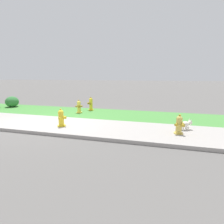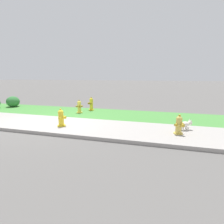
{
  "view_description": "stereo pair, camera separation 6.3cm",
  "coord_description": "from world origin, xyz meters",
  "px_view_note": "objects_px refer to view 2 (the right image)",
  "views": [
    {
      "loc": [
        4.49,
        -6.18,
        2.0
      ],
      "look_at": [
        2.55,
        1.12,
        0.4
      ],
      "focal_mm": 28.0,
      "sensor_mm": 36.0,
      "label": 1
    },
    {
      "loc": [
        4.55,
        -6.16,
        2.0
      ],
      "look_at": [
        2.55,
        1.12,
        0.4
      ],
      "focal_mm": 28.0,
      "sensor_mm": 36.0,
      "label": 2
    }
  ],
  "objects_px": {
    "fire_hydrant_mid_block": "(61,118)",
    "fire_hydrant_across_street": "(179,125)",
    "fire_hydrant_far_end": "(79,107)",
    "fire_hydrant_at_driveway": "(91,104)",
    "small_white_dog": "(186,124)",
    "shrub_bush_mid_verge": "(13,102)"
  },
  "relations": [
    {
      "from": "fire_hydrant_across_street",
      "to": "shrub_bush_mid_verge",
      "type": "height_order",
      "value": "fire_hydrant_across_street"
    },
    {
      "from": "fire_hydrant_mid_block",
      "to": "fire_hydrant_far_end",
      "type": "distance_m",
      "value": 2.52
    },
    {
      "from": "fire_hydrant_at_driveway",
      "to": "fire_hydrant_across_street",
      "type": "relative_size",
      "value": 1.12
    },
    {
      "from": "fire_hydrant_across_street",
      "to": "shrub_bush_mid_verge",
      "type": "xyz_separation_m",
      "value": [
        -9.76,
        2.87,
        0.01
      ]
    },
    {
      "from": "fire_hydrant_at_driveway",
      "to": "small_white_dog",
      "type": "bearing_deg",
      "value": -126.72
    },
    {
      "from": "fire_hydrant_far_end",
      "to": "fire_hydrant_across_street",
      "type": "distance_m",
      "value": 5.32
    },
    {
      "from": "fire_hydrant_at_driveway",
      "to": "fire_hydrant_across_street",
      "type": "distance_m",
      "value": 5.45
    },
    {
      "from": "fire_hydrant_far_end",
      "to": "shrub_bush_mid_verge",
      "type": "bearing_deg",
      "value": -38.62
    },
    {
      "from": "fire_hydrant_at_driveway",
      "to": "fire_hydrant_mid_block",
      "type": "height_order",
      "value": "fire_hydrant_at_driveway"
    },
    {
      "from": "fire_hydrant_mid_block",
      "to": "fire_hydrant_across_street",
      "type": "height_order",
      "value": "fire_hydrant_mid_block"
    },
    {
      "from": "fire_hydrant_at_driveway",
      "to": "small_white_dog",
      "type": "height_order",
      "value": "fire_hydrant_at_driveway"
    },
    {
      "from": "fire_hydrant_at_driveway",
      "to": "fire_hydrant_mid_block",
      "type": "xyz_separation_m",
      "value": [
        0.07,
        -3.33,
        -0.03
      ]
    },
    {
      "from": "small_white_dog",
      "to": "shrub_bush_mid_verge",
      "type": "relative_size",
      "value": 0.58
    },
    {
      "from": "fire_hydrant_at_driveway",
      "to": "fire_hydrant_far_end",
      "type": "distance_m",
      "value": 0.92
    },
    {
      "from": "small_white_dog",
      "to": "shrub_bush_mid_verge",
      "type": "height_order",
      "value": "shrub_bush_mid_verge"
    },
    {
      "from": "fire_hydrant_at_driveway",
      "to": "fire_hydrant_far_end",
      "type": "height_order",
      "value": "fire_hydrant_at_driveway"
    },
    {
      "from": "fire_hydrant_across_street",
      "to": "fire_hydrant_mid_block",
      "type": "bearing_deg",
      "value": -42.1
    },
    {
      "from": "fire_hydrant_mid_block",
      "to": "shrub_bush_mid_verge",
      "type": "distance_m",
      "value": 6.18
    },
    {
      "from": "small_white_dog",
      "to": "shrub_bush_mid_verge",
      "type": "bearing_deg",
      "value": 135.99
    },
    {
      "from": "fire_hydrant_far_end",
      "to": "shrub_bush_mid_verge",
      "type": "relative_size",
      "value": 0.9
    },
    {
      "from": "fire_hydrant_at_driveway",
      "to": "shrub_bush_mid_verge",
      "type": "distance_m",
      "value": 5.29
    },
    {
      "from": "fire_hydrant_far_end",
      "to": "shrub_bush_mid_verge",
      "type": "xyz_separation_m",
      "value": [
        -4.94,
        0.6,
        -0.0
      ]
    }
  ]
}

